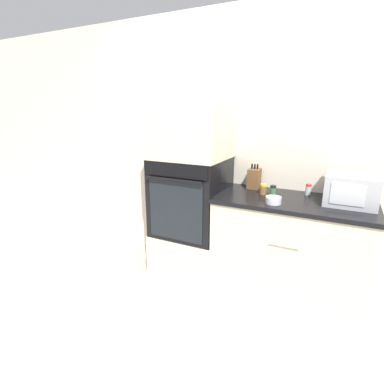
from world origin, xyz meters
The scene contains 12 objects.
ground_plane centered at (0.00, 0.00, 0.00)m, with size 12.00×12.00×0.00m, color beige.
wall_back centered at (0.00, 0.63, 1.25)m, with size 8.00×0.05×2.50m.
oven_cabinet_base centered at (-0.33, 0.30, 0.22)m, with size 0.66×0.60×0.45m.
wall_oven centered at (-0.33, 0.30, 0.81)m, with size 0.64×0.64×0.73m.
oven_cabinet_upper centered at (-0.33, 0.30, 1.47)m, with size 0.66×0.60×0.58m.
counter_unit centered at (0.60, 0.30, 0.45)m, with size 1.23×0.63×0.91m.
microwave centered at (1.00, 0.37, 1.02)m, with size 0.36×0.36×0.23m.
knife_block centered at (0.21, 0.51, 1.00)m, with size 0.10×0.13×0.23m.
bowl centered at (0.48, 0.12, 0.93)m, with size 0.12×0.12×0.05m.
condiment_jar_near centered at (0.69, 0.49, 0.95)m, with size 0.05×0.05×0.10m.
condiment_jar_mid centered at (0.34, 0.34, 0.95)m, with size 0.06×0.06×0.09m.
condiment_jar_far centered at (0.43, 0.33, 0.95)m, with size 0.05×0.05×0.09m.
Camera 1 is at (0.92, -2.14, 1.61)m, focal length 28.00 mm.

